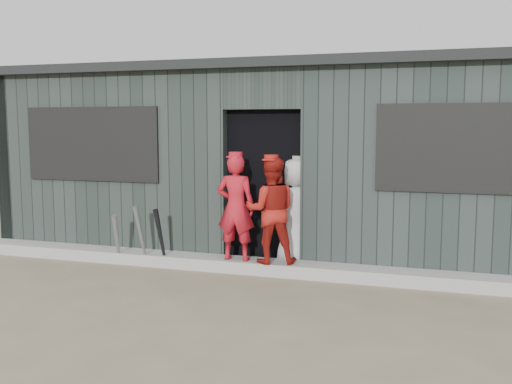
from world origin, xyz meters
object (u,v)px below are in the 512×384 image
(bat_left, at_px, (117,240))
(player_red_right, at_px, (271,210))
(player_grey_back, at_px, (297,213))
(bat_mid, at_px, (141,236))
(dugout, at_px, (290,160))
(bat_right, at_px, (161,238))
(player_red_left, at_px, (236,207))

(bat_left, bearing_deg, player_red_right, 4.63)
(player_grey_back, bearing_deg, bat_left, 19.67)
(bat_mid, xyz_separation_m, player_red_right, (1.68, 0.15, 0.39))
(dugout, bearing_deg, bat_right, -123.15)
(player_grey_back, bearing_deg, bat_right, 23.46)
(player_red_left, height_order, player_red_right, player_red_left)
(bat_left, xyz_separation_m, player_grey_back, (2.23, 0.62, 0.36))
(bat_right, bearing_deg, dugout, 56.85)
(bat_right, bearing_deg, bat_mid, -173.08)
(bat_right, distance_m, dugout, 2.39)
(player_grey_back, bearing_deg, player_red_right, 68.98)
(bat_mid, bearing_deg, player_red_left, 7.14)
(player_red_right, bearing_deg, bat_right, -12.00)
(bat_left, distance_m, player_grey_back, 2.34)
(bat_left, distance_m, bat_right, 0.60)
(bat_right, distance_m, player_red_right, 1.48)
(bat_mid, relative_size, player_grey_back, 0.59)
(bat_right, relative_size, player_grey_back, 0.56)
(player_red_right, distance_m, dugout, 1.82)
(bat_left, bearing_deg, player_grey_back, 15.51)
(player_red_left, relative_size, player_red_right, 1.02)
(bat_left, relative_size, player_red_left, 0.53)
(dugout, bearing_deg, bat_left, -133.58)
(player_red_left, bearing_deg, bat_left, 4.13)
(bat_mid, bearing_deg, player_red_right, 4.99)
(bat_left, height_order, bat_right, bat_right)
(bat_right, xyz_separation_m, player_grey_back, (1.63, 0.57, 0.31))
(dugout, bearing_deg, player_red_right, -83.41)
(bat_left, height_order, player_red_left, player_red_left)
(bat_left, height_order, player_red_right, player_red_right)
(bat_mid, relative_size, player_red_right, 0.64)
(player_red_left, bearing_deg, bat_mid, 5.05)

